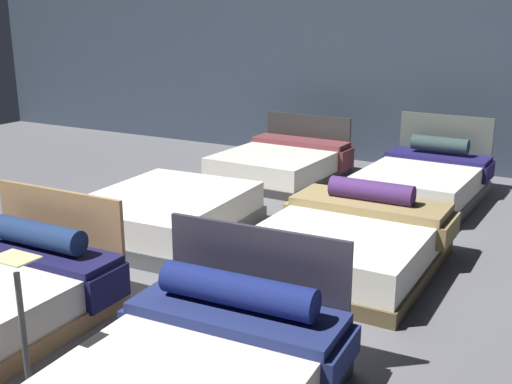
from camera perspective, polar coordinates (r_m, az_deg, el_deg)
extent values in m
cube|color=#5B5B60|center=(6.56, -1.30, -6.06)|extent=(18.00, 18.00, 0.02)
cube|color=#333D4C|center=(10.62, 12.50, 11.79)|extent=(18.00, 0.06, 3.50)
cube|color=#9A734B|center=(5.97, -17.33, -4.14)|extent=(1.46, 0.07, 0.94)
cube|color=#171642|center=(5.81, -19.19, -5.17)|extent=(1.53, 0.51, 0.06)
cube|color=#171642|center=(5.36, -13.31, -8.51)|extent=(0.07, 0.48, 0.29)
cylinder|color=navy|center=(5.77, -19.25, -3.69)|extent=(0.96, 0.24, 0.22)
cube|color=#2B2935|center=(4.68, 0.06, -8.82)|extent=(1.44, 0.12, 0.97)
cube|color=navy|center=(4.45, -1.80, -10.98)|extent=(1.54, 0.66, 0.08)
cube|color=navy|center=(4.89, -9.98, -10.44)|extent=(0.11, 0.58, 0.20)
cube|color=navy|center=(4.25, 7.82, -14.66)|extent=(0.11, 0.58, 0.20)
cylinder|color=navy|center=(4.39, -1.72, -8.96)|extent=(1.17, 0.29, 0.23)
cube|color=#4C5154|center=(7.28, -8.17, -3.18)|extent=(1.71, 2.08, 0.17)
cube|color=white|center=(7.20, -8.25, -1.35)|extent=(1.65, 2.02, 0.31)
cube|color=brown|center=(6.32, 8.22, -6.34)|extent=(1.64, 2.02, 0.14)
cube|color=silver|center=(6.23, 8.31, -4.39)|extent=(1.58, 1.96, 0.31)
cube|color=olive|center=(6.75, 10.38, -1.09)|extent=(1.62, 0.66, 0.09)
cube|color=olive|center=(7.09, 3.97, -1.35)|extent=(0.09, 0.66, 0.23)
cube|color=olive|center=(6.59, 17.16, -3.41)|extent=(0.09, 0.66, 0.23)
cylinder|color=#3F235A|center=(6.72, 10.47, 0.07)|extent=(0.90, 0.23, 0.23)
cube|color=#2E2D2C|center=(9.60, 2.06, 1.51)|extent=(1.66, 1.99, 0.12)
cube|color=silver|center=(9.55, 2.07, 2.75)|extent=(1.60, 1.93, 0.31)
cube|color=#2E2D2C|center=(10.35, 4.71, 4.65)|extent=(1.50, 0.09, 0.87)
cube|color=brown|center=(10.12, 4.06, 4.58)|extent=(1.59, 0.51, 0.08)
cube|color=brown|center=(10.55, 0.14, 3.98)|extent=(0.09, 0.46, 0.32)
cube|color=brown|center=(9.83, 8.22, 2.93)|extent=(0.09, 0.46, 0.32)
cube|color=#525952|center=(8.75, 14.76, -0.37)|extent=(1.50, 2.13, 0.14)
cube|color=silver|center=(8.69, 14.87, 1.07)|extent=(1.44, 2.06, 0.31)
cube|color=#525952|center=(9.62, 16.78, 3.69)|extent=(1.34, 0.09, 1.04)
cube|color=#1B174D|center=(9.34, 16.27, 3.15)|extent=(1.43, 0.60, 0.06)
cube|color=#1B174D|center=(9.57, 12.10, 2.86)|extent=(0.08, 0.55, 0.23)
cube|color=#1B174D|center=(9.22, 20.46, 1.70)|extent=(0.08, 0.55, 0.23)
cylinder|color=#2C3F40|center=(9.35, 16.42, 4.20)|extent=(0.81, 0.24, 0.21)
cylinder|color=#3F3F44|center=(4.43, -20.45, -12.11)|extent=(0.04, 0.04, 0.87)
cube|color=beige|center=(4.22, -21.15, -5.64)|extent=(0.28, 0.20, 0.01)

